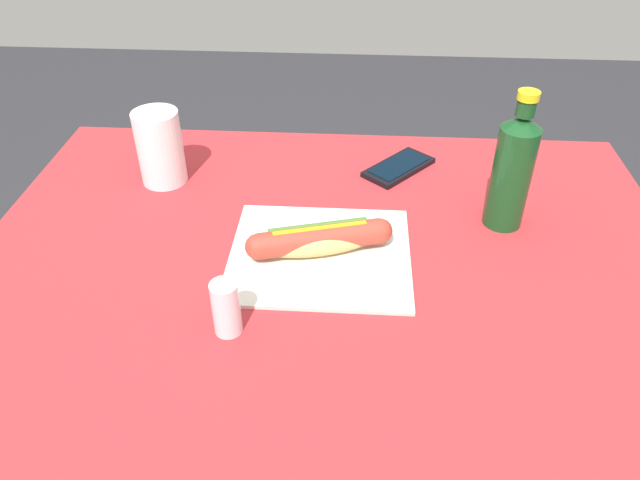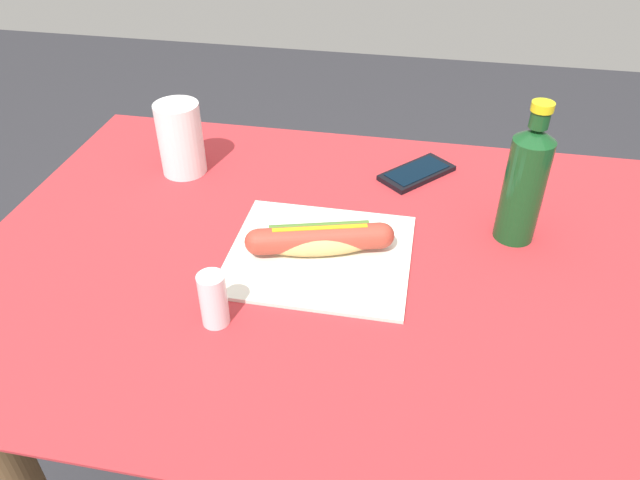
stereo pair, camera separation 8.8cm
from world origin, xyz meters
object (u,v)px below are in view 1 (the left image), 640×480
hot_dog (320,239)px  salt_shaker (226,308)px  drinking_cup (160,148)px  soda_bottle (513,169)px  cell_phone (399,167)px

hot_dog → salt_shaker: size_ratio=2.77×
drinking_cup → hot_dog: bearing=-34.7°
soda_bottle → salt_shaker: 0.48m
soda_bottle → drinking_cup: size_ratio=1.71×
salt_shaker → soda_bottle: bearing=34.2°
soda_bottle → salt_shaker: bearing=-145.8°
hot_dog → salt_shaker: (-0.11, -0.16, 0.01)m
cell_phone → soda_bottle: (0.16, -0.16, 0.09)m
hot_dog → soda_bottle: (0.29, 0.11, 0.07)m
drinking_cup → salt_shaker: drinking_cup is taller
soda_bottle → salt_shaker: size_ratio=2.89×
soda_bottle → drinking_cup: soda_bottle is taller
hot_dog → drinking_cup: size_ratio=1.64×
soda_bottle → drinking_cup: 0.58m
hot_dog → cell_phone: (0.13, 0.26, -0.03)m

